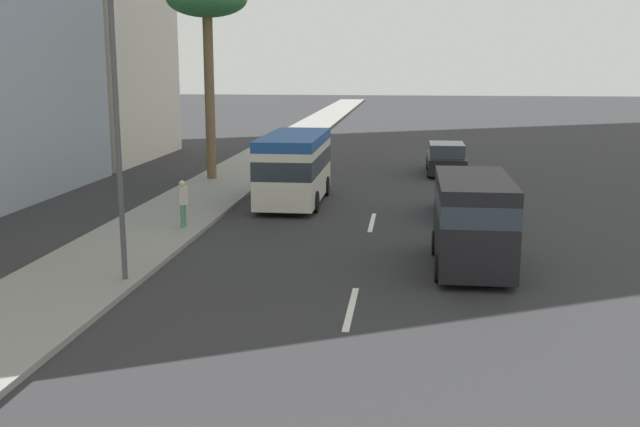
{
  "coord_description": "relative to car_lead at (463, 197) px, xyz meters",
  "views": [
    {
      "loc": [
        -2.68,
        -1.28,
        5.72
      ],
      "look_at": [
        19.17,
        1.33,
        1.27
      ],
      "focal_mm": 42.2,
      "sensor_mm": 36.0,
      "label": 1
    }
  ],
  "objects": [
    {
      "name": "ground_plane",
      "position": [
        5.88,
        3.32,
        -0.74
      ],
      "size": [
        198.0,
        198.0,
        0.0
      ],
      "primitive_type": "plane",
      "color": "#2D2D30"
    },
    {
      "name": "sidewalk_right",
      "position": [
        5.88,
        10.76,
        -0.67
      ],
      "size": [
        162.0,
        3.63,
        0.15
      ],
      "primitive_type": "cube",
      "color": "gray",
      "rests_on": "ground_plane"
    },
    {
      "name": "lane_stripe_mid",
      "position": [
        -11.38,
        3.32,
        -0.73
      ],
      "size": [
        3.2,
        0.16,
        0.01
      ],
      "primitive_type": "cube",
      "color": "silver",
      "rests_on": "ground_plane"
    },
    {
      "name": "lane_stripe_far",
      "position": [
        -1.6,
        3.32,
        -0.73
      ],
      "size": [
        3.2,
        0.16,
        0.01
      ],
      "primitive_type": "cube",
      "color": "silver",
      "rests_on": "ground_plane"
    },
    {
      "name": "car_lead",
      "position": [
        0.0,
        0.0,
        0.0
      ],
      "size": [
        4.2,
        1.8,
        1.56
      ],
      "color": "#1E478C",
      "rests_on": "ground_plane"
    },
    {
      "name": "car_second",
      "position": [
        10.96,
        0.13,
        0.03
      ],
      "size": [
        4.74,
        1.96,
        1.62
      ],
      "color": "black",
      "rests_on": "ground_plane"
    },
    {
      "name": "minibus_third",
      "position": [
        1.88,
        6.7,
        0.82
      ],
      "size": [
        6.57,
        2.42,
        2.83
      ],
      "rotation": [
        0.0,
        0.0,
        3.14
      ],
      "color": "silver",
      "rests_on": "ground_plane"
    },
    {
      "name": "van_fourth",
      "position": [
        -7.42,
        0.23,
        0.73
      ],
      "size": [
        4.83,
        2.13,
        2.58
      ],
      "color": "black",
      "rests_on": "ground_plane"
    },
    {
      "name": "pedestrian_near_lamp",
      "position": [
        -3.84,
        9.68,
        0.3
      ],
      "size": [
        0.38,
        0.39,
        1.62
      ],
      "rotation": [
        0.0,
        0.0,
        5.43
      ],
      "color": "#4C8C66",
      "rests_on": "sidewalk_right"
    },
    {
      "name": "palm_tree",
      "position": [
        7.14,
        11.59,
        7.57
      ],
      "size": [
        3.79,
        3.79,
        9.31
      ],
      "color": "brown",
      "rests_on": "sidewalk_right"
    },
    {
      "name": "street_lamp",
      "position": [
        -10.11,
        9.24,
        3.94
      ],
      "size": [
        0.24,
        0.97,
        7.43
      ],
      "color": "#4C4C51",
      "rests_on": "sidewalk_right"
    }
  ]
}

